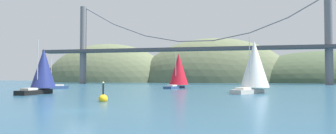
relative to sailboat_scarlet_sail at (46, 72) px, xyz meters
The scene contains 10 objects.
ground_plane 51.02m from the sailboat_scarlet_sail, 52.87° to the right, with size 360.00×360.00×0.00m, color navy.
headland_left 97.63m from the sailboat_scarlet_sail, 104.43° to the left, with size 73.17×44.00×43.41m, color #5B6647.
headland_center 101.06m from the sailboat_scarlet_sail, 69.30° to the left, with size 81.20×44.00×47.06m, color #5B6647.
headland_right 131.01m from the sailboat_scarlet_sail, 46.17° to the left, with size 87.85×44.00×31.67m, color #425138.
suspension_bridge 63.48m from the sailboat_scarlet_sail, 60.60° to the left, with size 134.82×6.00×33.92m.
sailboat_scarlet_sail is the anchor object (origin of this frame).
sailboat_navy_sail 21.38m from the sailboat_scarlet_sail, 57.46° to the right, with size 4.31×8.21×9.44m.
sailboat_crimson_sail 33.00m from the sailboat_scarlet_sail, 21.29° to the left, with size 6.21×9.70×9.41m.
sailboat_white_mainsail 48.97m from the sailboat_scarlet_sail, ahead, with size 8.23×9.59×10.12m.
channel_buoy 42.68m from the sailboat_scarlet_sail, 47.32° to the right, with size 1.10×1.10×2.64m.
Camera 1 is at (12.99, -24.23, 2.99)m, focal length 31.72 mm.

